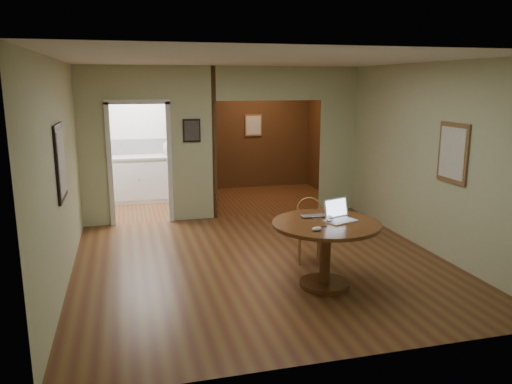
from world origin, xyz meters
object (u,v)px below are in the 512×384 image
object	(u,v)px
dining_table	(326,239)
closed_laptop	(315,217)
open_laptop	(339,215)
chair	(309,226)

from	to	relation	value
dining_table	closed_laptop	size ratio (longest dim) A/B	4.01
dining_table	open_laptop	world-z (taller)	open_laptop
dining_table	chair	bearing A→B (deg)	81.71
chair	dining_table	bearing A→B (deg)	-81.72
closed_laptop	dining_table	bearing A→B (deg)	-70.04
dining_table	open_laptop	distance (m)	0.33
open_laptop	dining_table	bearing A→B (deg)	177.94
chair	open_laptop	size ratio (longest dim) A/B	2.15
dining_table	closed_laptop	xyz separation A→B (m)	(-0.06, 0.20, 0.22)
dining_table	chair	xyz separation A→B (m)	(0.13, 0.89, -0.10)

